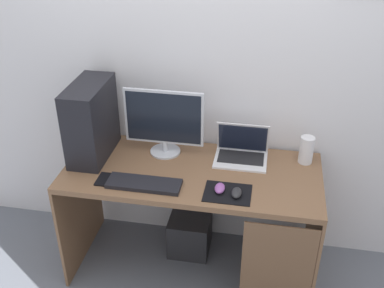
# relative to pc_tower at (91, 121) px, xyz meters

# --- Properties ---
(ground_plane) EXTENTS (8.00, 8.00, 0.00)m
(ground_plane) POSITION_rel_pc_tower_xyz_m (0.63, -0.07, -1.00)
(ground_plane) COLOR slate
(wall_back) EXTENTS (4.00, 0.05, 2.60)m
(wall_back) POSITION_rel_pc_tower_xyz_m (0.63, 0.30, 0.30)
(wall_back) COLOR silver
(wall_back) RESTS_ON ground_plane
(desk) EXTENTS (1.52, 0.67, 0.77)m
(desk) POSITION_rel_pc_tower_xyz_m (0.65, -0.08, -0.39)
(desk) COLOR brown
(desk) RESTS_ON ground_plane
(pc_tower) EXTENTS (0.20, 0.43, 0.47)m
(pc_tower) POSITION_rel_pc_tower_xyz_m (0.00, 0.00, 0.00)
(pc_tower) COLOR black
(pc_tower) RESTS_ON desk
(monitor) EXTENTS (0.49, 0.19, 0.43)m
(monitor) POSITION_rel_pc_tower_xyz_m (0.43, 0.09, -0.02)
(monitor) COLOR #B7BCC6
(monitor) RESTS_ON desk
(laptop) EXTENTS (0.32, 0.23, 0.22)m
(laptop) POSITION_rel_pc_tower_xyz_m (0.91, 0.11, -0.19)
(laptop) COLOR silver
(laptop) RESTS_ON desk
(speaker) EXTENTS (0.08, 0.08, 0.17)m
(speaker) POSITION_rel_pc_tower_xyz_m (1.29, 0.14, -0.15)
(speaker) COLOR silver
(speaker) RESTS_ON desk
(keyboard) EXTENTS (0.42, 0.14, 0.02)m
(keyboard) POSITION_rel_pc_tower_xyz_m (0.39, -0.28, -0.22)
(keyboard) COLOR black
(keyboard) RESTS_ON desk
(mousepad) EXTENTS (0.26, 0.20, 0.00)m
(mousepad) POSITION_rel_pc_tower_xyz_m (0.87, -0.27, -0.23)
(mousepad) COLOR black
(mousepad) RESTS_ON desk
(mouse_left) EXTENTS (0.06, 0.10, 0.03)m
(mouse_left) POSITION_rel_pc_tower_xyz_m (0.82, -0.26, -0.21)
(mouse_left) COLOR #8C4C99
(mouse_left) RESTS_ON mousepad
(mouse_right) EXTENTS (0.06, 0.10, 0.03)m
(mouse_right) POSITION_rel_pc_tower_xyz_m (0.92, -0.28, -0.21)
(mouse_right) COLOR #232326
(mouse_right) RESTS_ON mousepad
(cell_phone) EXTENTS (0.07, 0.13, 0.01)m
(cell_phone) POSITION_rel_pc_tower_xyz_m (0.15, -0.26, -0.23)
(cell_phone) COLOR black
(cell_phone) RESTS_ON desk
(subwoofer) EXTENTS (0.27, 0.27, 0.27)m
(subwoofer) POSITION_rel_pc_tower_xyz_m (0.59, 0.08, -0.87)
(subwoofer) COLOR #232326
(subwoofer) RESTS_ON ground_plane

